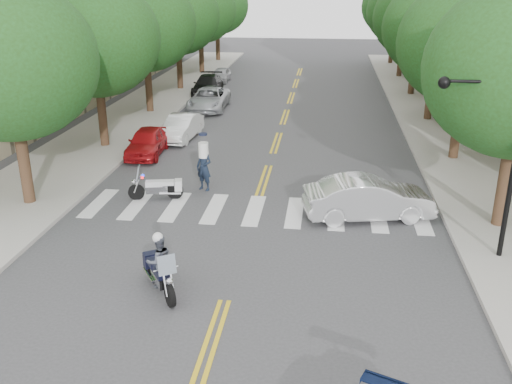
% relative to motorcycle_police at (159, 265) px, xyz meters
% --- Properties ---
extents(ground, '(140.00, 140.00, 0.00)m').
position_rel_motorcycle_police_xyz_m(ground, '(1.91, -0.32, -0.82)').
color(ground, '#38383A').
rests_on(ground, ground).
extents(sidewalk_left, '(5.00, 60.00, 0.15)m').
position_rel_motorcycle_police_xyz_m(sidewalk_left, '(-7.59, 21.68, -0.75)').
color(sidewalk_left, '#9E9991').
rests_on(sidewalk_left, ground).
extents(sidewalk_right, '(5.00, 60.00, 0.15)m').
position_rel_motorcycle_police_xyz_m(sidewalk_right, '(11.41, 21.68, -0.75)').
color(sidewalk_right, '#9E9991').
rests_on(sidewalk_right, ground).
extents(tree_l_0, '(6.40, 6.40, 8.45)m').
position_rel_motorcycle_police_xyz_m(tree_l_0, '(-6.89, 5.68, 4.73)').
color(tree_l_0, '#382316').
rests_on(tree_l_0, ground).
extents(tree_l_1, '(6.40, 6.40, 8.45)m').
position_rel_motorcycle_police_xyz_m(tree_l_1, '(-6.89, 13.68, 4.73)').
color(tree_l_1, '#382316').
rests_on(tree_l_1, ground).
extents(tree_l_2, '(6.40, 6.40, 8.45)m').
position_rel_motorcycle_police_xyz_m(tree_l_2, '(-6.89, 21.68, 4.73)').
color(tree_l_2, '#382316').
rests_on(tree_l_2, ground).
extents(tree_l_3, '(6.40, 6.40, 8.45)m').
position_rel_motorcycle_police_xyz_m(tree_l_3, '(-6.89, 29.68, 4.73)').
color(tree_l_3, '#382316').
rests_on(tree_l_3, ground).
extents(tree_l_4, '(6.40, 6.40, 8.45)m').
position_rel_motorcycle_police_xyz_m(tree_l_4, '(-6.89, 37.68, 4.73)').
color(tree_l_4, '#382316').
rests_on(tree_l_4, ground).
extents(tree_l_5, '(6.40, 6.40, 8.45)m').
position_rel_motorcycle_police_xyz_m(tree_l_5, '(-6.89, 45.68, 4.73)').
color(tree_l_5, '#382316').
rests_on(tree_l_5, ground).
extents(tree_r_1, '(6.40, 6.40, 8.45)m').
position_rel_motorcycle_police_xyz_m(tree_r_1, '(10.71, 13.68, 4.73)').
color(tree_r_1, '#382316').
rests_on(tree_r_1, ground).
extents(tree_r_2, '(6.40, 6.40, 8.45)m').
position_rel_motorcycle_police_xyz_m(tree_r_2, '(10.71, 21.68, 4.73)').
color(tree_r_2, '#382316').
rests_on(tree_r_2, ground).
extents(tree_r_3, '(6.40, 6.40, 8.45)m').
position_rel_motorcycle_police_xyz_m(tree_r_3, '(10.71, 29.68, 4.73)').
color(tree_r_3, '#382316').
rests_on(tree_r_3, ground).
extents(tree_r_4, '(6.40, 6.40, 8.45)m').
position_rel_motorcycle_police_xyz_m(tree_r_4, '(10.71, 37.68, 4.73)').
color(tree_r_4, '#382316').
rests_on(tree_r_4, ground).
extents(tree_r_5, '(6.40, 6.40, 8.45)m').
position_rel_motorcycle_police_xyz_m(tree_r_5, '(10.71, 45.68, 4.73)').
color(tree_r_5, '#382316').
rests_on(tree_r_5, ground).
extents(traffic_signal_pole, '(2.82, 0.42, 6.00)m').
position_rel_motorcycle_police_xyz_m(traffic_signal_pole, '(9.63, 3.18, 2.90)').
color(traffic_signal_pole, black).
rests_on(traffic_signal_pole, ground).
extents(motorcycle_police, '(1.45, 2.02, 1.84)m').
position_rel_motorcycle_police_xyz_m(motorcycle_police, '(0.00, 0.00, 0.00)').
color(motorcycle_police, black).
rests_on(motorcycle_police, ground).
extents(motorcycle_parked, '(2.17, 0.82, 1.41)m').
position_rel_motorcycle_police_xyz_m(motorcycle_parked, '(-1.96, 6.93, -0.33)').
color(motorcycle_parked, black).
rests_on(motorcycle_parked, ground).
extents(officer_standing, '(0.86, 0.75, 1.97)m').
position_rel_motorcycle_police_xyz_m(officer_standing, '(-0.44, 8.18, 0.17)').
color(officer_standing, black).
rests_on(officer_standing, ground).
extents(convertible, '(4.96, 2.61, 1.55)m').
position_rel_motorcycle_police_xyz_m(convertible, '(6.17, 6.02, -0.04)').
color(convertible, silver).
rests_on(convertible, ground).
extents(parked_car_a, '(1.82, 4.08, 1.36)m').
position_rel_motorcycle_police_xyz_m(parked_car_a, '(-4.28, 12.68, -0.14)').
color(parked_car_a, '#AB1216').
rests_on(parked_car_a, ground).
extents(parked_car_b, '(1.73, 4.14, 1.33)m').
position_rel_motorcycle_police_xyz_m(parked_car_b, '(-3.31, 15.73, -0.16)').
color(parked_car_b, white).
rests_on(parked_car_b, ground).
extents(parked_car_c, '(2.40, 5.08, 1.40)m').
position_rel_motorcycle_police_xyz_m(parked_car_c, '(-3.29, 23.18, -0.12)').
color(parked_car_c, '#ACAFB4').
rests_on(parked_car_c, ground).
extents(parked_car_d, '(2.28, 4.99, 1.41)m').
position_rel_motorcycle_police_xyz_m(parked_car_d, '(-4.39, 28.18, -0.11)').
color(parked_car_d, black).
rests_on(parked_car_d, ground).
extents(parked_car_e, '(1.40, 3.43, 1.17)m').
position_rel_motorcycle_police_xyz_m(parked_car_e, '(-4.39, 33.68, -0.24)').
color(parked_car_e, '#A6A6AB').
rests_on(parked_car_e, ground).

